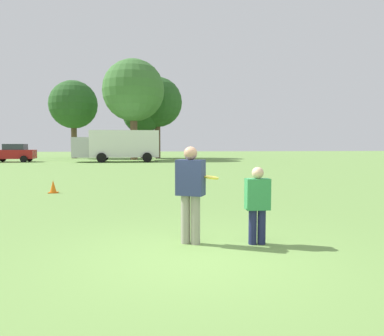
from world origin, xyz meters
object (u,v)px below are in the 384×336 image
(box_truck, at_px, (118,145))
(player_defender, at_px, (257,201))
(parked_car_center, at_px, (13,153))
(player_thrower, at_px, (191,189))
(traffic_cone, at_px, (53,187))
(frisbee, at_px, (211,177))

(box_truck, bearing_deg, player_defender, -81.30)
(parked_car_center, bearing_deg, player_thrower, -66.42)
(player_thrower, relative_size, traffic_cone, 3.71)
(traffic_cone, bearing_deg, frisbee, -58.63)
(player_defender, height_order, frisbee, player_defender)
(frisbee, relative_size, box_truck, 0.03)
(parked_car_center, distance_m, box_truck, 10.59)
(frisbee, distance_m, box_truck, 31.77)
(traffic_cone, height_order, box_truck, box_truck)
(parked_car_center, bearing_deg, frisbee, -65.90)
(player_thrower, bearing_deg, parked_car_center, 113.58)
(player_thrower, bearing_deg, box_truck, 96.61)
(player_defender, distance_m, parked_car_center, 36.05)
(player_defender, relative_size, frisbee, 5.16)
(player_defender, height_order, parked_car_center, parked_car_center)
(player_thrower, distance_m, box_truck, 31.68)
(player_thrower, height_order, box_truck, box_truck)
(player_defender, distance_m, traffic_cone, 9.49)
(player_defender, relative_size, parked_car_center, 0.33)
(player_thrower, height_order, player_defender, player_thrower)
(player_defender, bearing_deg, parked_car_center, 115.21)
(frisbee, relative_size, parked_car_center, 0.06)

